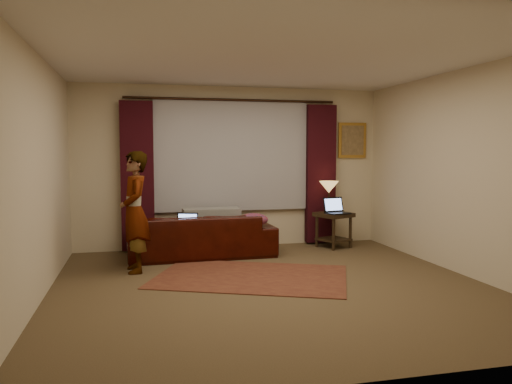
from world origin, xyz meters
TOP-DOWN VIEW (x-y plane):
  - floor at (0.00, 0.00)m, footprint 5.00×5.00m
  - ceiling at (0.00, 0.00)m, footprint 5.00×5.00m
  - wall_back at (0.00, 2.50)m, footprint 5.00×0.02m
  - wall_front at (0.00, -2.50)m, footprint 5.00×0.02m
  - wall_left at (-2.50, 0.00)m, footprint 0.02×5.00m
  - wall_right at (2.50, 0.00)m, footprint 0.02×5.00m
  - sheer_curtain at (0.00, 2.44)m, footprint 2.50×0.05m
  - drape_left at (-1.50, 2.39)m, footprint 0.50×0.14m
  - drape_right at (1.50, 2.39)m, footprint 0.50×0.14m
  - curtain_rod at (0.00, 2.39)m, footprint 0.04×0.04m
  - picture_frame at (2.10, 2.47)m, footprint 0.50×0.04m
  - sofa at (-0.59, 1.81)m, footprint 2.18×1.00m
  - throw_blanket at (-0.40, 2.04)m, footprint 0.87×0.35m
  - clothing_pile at (0.17, 1.69)m, footprint 0.52×0.44m
  - laptop_sofa at (-0.83, 1.67)m, footprint 0.40×0.42m
  - area_rug at (-0.14, 0.45)m, footprint 2.76×2.35m
  - end_table at (1.59, 2.01)m, footprint 0.65×0.65m
  - tiffany_lamp at (1.54, 2.09)m, footprint 0.38×0.38m
  - laptop_table at (1.60, 1.86)m, footprint 0.42×0.45m
  - person at (-1.54, 1.07)m, footprint 0.51×0.51m

SIDE VIEW (x-z plane):
  - floor at x=0.00m, z-range -0.01..0.00m
  - area_rug at x=-0.14m, z-range 0.00..0.01m
  - end_table at x=1.59m, z-range 0.00..0.57m
  - sofa at x=-0.59m, z-range 0.00..0.87m
  - clothing_pile at x=0.17m, z-range 0.43..0.63m
  - laptop_sofa at x=-0.83m, z-range 0.43..0.66m
  - laptop_table at x=1.60m, z-range 0.57..0.83m
  - person at x=-1.54m, z-range 0.00..1.57m
  - tiffany_lamp at x=1.54m, z-range 0.57..1.08m
  - throw_blanket at x=-0.40m, z-range 0.83..0.93m
  - drape_left at x=-1.50m, z-range 0.03..2.33m
  - drape_right at x=1.50m, z-range 0.03..2.33m
  - wall_back at x=0.00m, z-range 0.00..2.60m
  - wall_front at x=0.00m, z-range 0.00..2.60m
  - wall_left at x=-2.50m, z-range 0.00..2.60m
  - wall_right at x=2.50m, z-range 0.00..2.60m
  - sheer_curtain at x=0.00m, z-range 0.60..2.40m
  - picture_frame at x=2.10m, z-range 1.45..2.05m
  - curtain_rod at x=0.00m, z-range 0.68..4.08m
  - ceiling at x=0.00m, z-range 2.59..2.61m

